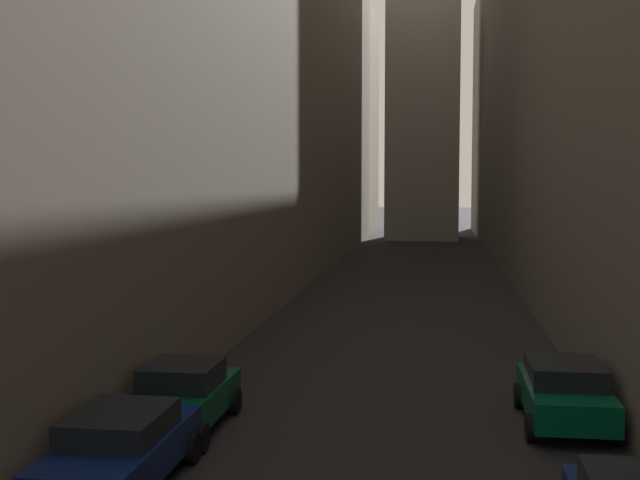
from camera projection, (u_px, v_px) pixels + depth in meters
name	position (u px, v px, depth m)	size (l,w,h in m)	color
ground_plane	(409.00, 290.00, 42.78)	(264.00, 264.00, 0.00)	black
building_block_left	(182.00, 65.00, 45.65)	(14.44, 108.00, 24.25)	#756B5B
parked_car_left_third	(120.00, 448.00, 15.21)	(2.02, 4.52, 1.49)	navy
parked_car_left_far	(181.00, 397.00, 18.86)	(2.02, 4.26, 1.54)	#05472D
parked_car_right_far	(565.00, 392.00, 19.23)	(2.05, 4.03, 1.50)	#05472D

